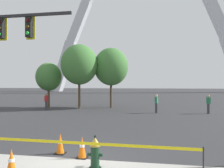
% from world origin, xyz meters
% --- Properties ---
extents(ground_plane, '(240.00, 240.00, 0.00)m').
position_xyz_m(ground_plane, '(0.00, 0.00, 0.00)').
color(ground_plane, '#333335').
extents(fire_hydrant, '(0.46, 0.48, 0.99)m').
position_xyz_m(fire_hydrant, '(0.66, -0.52, 0.47)').
color(fire_hydrant, black).
rests_on(fire_hydrant, ground).
extents(caution_tape_barrier, '(6.09, 0.20, 0.91)m').
position_xyz_m(caution_tape_barrier, '(0.57, -0.85, 0.64)').
color(caution_tape_barrier, '#232326').
rests_on(caution_tape_barrier, ground).
extents(traffic_cone_by_hydrant, '(0.36, 0.36, 0.73)m').
position_xyz_m(traffic_cone_by_hydrant, '(-1.48, -1.37, 0.36)').
color(traffic_cone_by_hydrant, black).
rests_on(traffic_cone_by_hydrant, ground).
extents(traffic_cone_mid_sidewalk, '(0.36, 0.36, 0.73)m').
position_xyz_m(traffic_cone_mid_sidewalk, '(-0.93, 0.67, 0.36)').
color(traffic_cone_mid_sidewalk, black).
rests_on(traffic_cone_mid_sidewalk, ground).
extents(traffic_cone_curb_edge, '(0.36, 0.36, 0.73)m').
position_xyz_m(traffic_cone_curb_edge, '(-0.01, 0.34, 0.36)').
color(traffic_cone_curb_edge, black).
rests_on(traffic_cone_curb_edge, ground).
extents(monument_arch, '(62.02, 3.21, 50.32)m').
position_xyz_m(monument_arch, '(0.00, 64.81, 22.21)').
color(monument_arch, silver).
rests_on(monument_arch, ground).
extents(tree_far_left, '(2.72, 2.72, 4.76)m').
position_xyz_m(tree_far_left, '(-8.48, 15.47, 3.25)').
color(tree_far_left, brown).
rests_on(tree_far_left, ground).
extents(tree_left_mid, '(3.73, 3.73, 6.53)m').
position_xyz_m(tree_left_mid, '(-4.93, 14.99, 4.47)').
color(tree_left_mid, brown).
rests_on(tree_left_mid, ground).
extents(tree_center_left, '(3.60, 3.60, 6.30)m').
position_xyz_m(tree_center_left, '(-1.90, 16.36, 4.31)').
color(tree_center_left, brown).
rests_on(tree_center_left, ground).
extents(pedestrian_walking_left, '(0.24, 0.36, 1.59)m').
position_xyz_m(pedestrian_walking_left, '(-7.67, 13.26, 0.82)').
color(pedestrian_walking_left, '#38383D').
rests_on(pedestrian_walking_left, ground).
extents(pedestrian_standing_center, '(0.30, 0.39, 1.59)m').
position_xyz_m(pedestrian_standing_center, '(7.03, 13.13, 0.82)').
color(pedestrian_standing_center, '#38383D').
rests_on(pedestrian_standing_center, ground).
extents(pedestrian_walking_right, '(0.29, 0.39, 1.59)m').
position_xyz_m(pedestrian_walking_right, '(2.71, 12.79, 0.82)').
color(pedestrian_walking_right, '#38383D').
rests_on(pedestrian_walking_right, ground).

